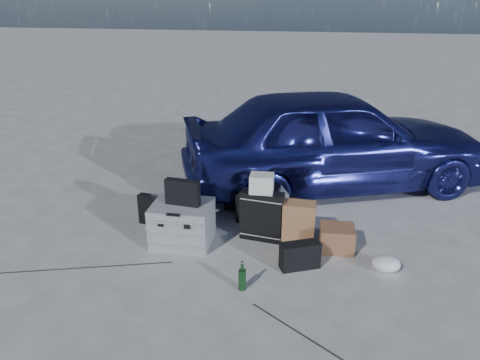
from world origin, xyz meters
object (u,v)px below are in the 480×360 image
car (333,139)px  pelican_case (182,223)px  green_bottle (242,276)px  briefcase (158,211)px  suitcase_left (247,184)px  cardboard_box (337,238)px  duffel_bag (268,210)px  suitcase_right (262,216)px

car → pelican_case: 2.49m
green_bottle → briefcase: bearing=138.2°
pelican_case → suitcase_left: suitcase_left is taller
car → briefcase: (-1.93, -1.58, -0.51)m
briefcase → pelican_case: bearing=-30.9°
car → cardboard_box: (0.09, -1.75, -0.56)m
duffel_bag → green_bottle: size_ratio=2.52×
duffel_bag → pelican_case: bearing=-126.3°
pelican_case → briefcase: 0.53m
suitcase_right → cardboard_box: (0.80, -0.08, -0.14)m
suitcase_left → suitcase_right: bearing=-60.1°
car → suitcase_right: 1.86m
car → duffel_bag: 1.57m
duffel_bag → cardboard_box: size_ratio=1.98×
pelican_case → suitcase_right: bearing=14.8°
pelican_case → briefcase: size_ratio=1.34×
green_bottle → car: bearing=74.4°
cardboard_box → car: bearing=93.0°
green_bottle → suitcase_right: bearing=88.3°
suitcase_left → green_bottle: size_ratio=2.50×
briefcase → suitcase_right: size_ratio=0.84×
car → suitcase_left: size_ratio=5.88×
cardboard_box → green_bottle: size_ratio=1.27×
pelican_case → cardboard_box: bearing=3.7°
car → cardboard_box: car is taller
duffel_bag → cardboard_box: (0.79, -0.44, -0.04)m
suitcase_left → cardboard_box: suitcase_left is taller
pelican_case → duffel_bag: (0.83, 0.60, -0.05)m
car → suitcase_right: size_ratio=7.37×
pelican_case → suitcase_left: bearing=58.5°
duffel_bag → green_bottle: duffel_bag is taller
duffel_bag → green_bottle: bearing=-74.1°
car → pelican_case: bearing=119.3°
pelican_case → suitcase_right: suitcase_right is taller
duffel_bag → green_bottle: (-0.05, -1.33, -0.04)m
suitcase_left → green_bottle: bearing=-74.2°
pelican_case → cardboard_box: 1.63m
suitcase_right → cardboard_box: bearing=1.7°
briefcase → green_bottle: size_ratio=1.67×
suitcase_right → briefcase: bearing=-176.7°
car → green_bottle: bearing=142.2°
briefcase → duffel_bag: briefcase is taller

